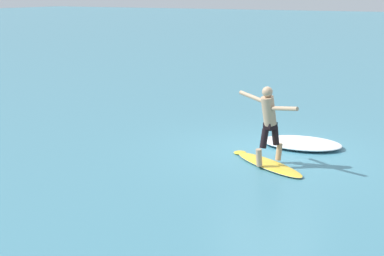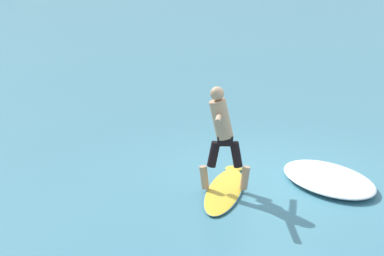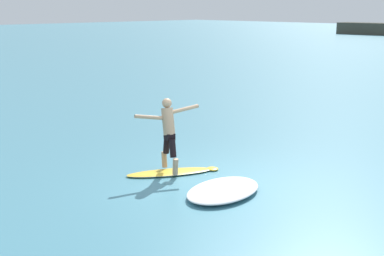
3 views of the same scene
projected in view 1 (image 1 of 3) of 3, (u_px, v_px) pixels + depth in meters
ground_plane at (271, 152)px, 13.02m from camera, size 200.00×200.00×0.00m
surfboard at (268, 164)px, 12.02m from camera, size 1.55×2.22×0.20m
surfer at (269, 119)px, 11.69m from camera, size 0.87×1.57×1.76m
wave_foam_at_tail at (302, 143)px, 13.48m from camera, size 1.56×2.17×0.18m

